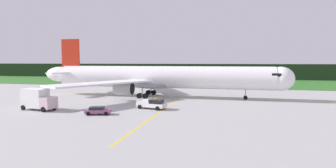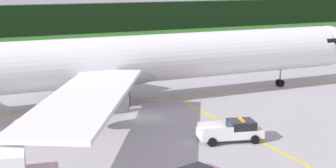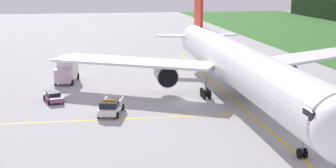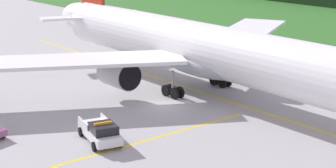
{
  "view_description": "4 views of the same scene",
  "coord_description": "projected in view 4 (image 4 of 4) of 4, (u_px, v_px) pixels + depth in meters",
  "views": [
    {
      "loc": [
        17.53,
        -55.94,
        8.6
      ],
      "look_at": [
        4.07,
        4.15,
        3.33
      ],
      "focal_mm": 28.36,
      "sensor_mm": 36.0,
      "label": 1
    },
    {
      "loc": [
        -17.6,
        -44.16,
        13.58
      ],
      "look_at": [
        3.04,
        -0.28,
        3.15
      ],
      "focal_mm": 52.9,
      "sensor_mm": 36.0,
      "label": 2
    },
    {
      "loc": [
        61.19,
        -13.09,
        15.76
      ],
      "look_at": [
        4.54,
        -3.49,
        3.4
      ],
      "focal_mm": 53.96,
      "sensor_mm": 36.0,
      "label": 3
    },
    {
      "loc": [
        40.59,
        -33.07,
        16.45
      ],
      "look_at": [
        1.89,
        -1.05,
        2.77
      ],
      "focal_mm": 59.75,
      "sensor_mm": 36.0,
      "label": 4
    }
  ],
  "objects": [
    {
      "name": "ops_pickup_truck",
      "position": [
        100.0,
        132.0,
        45.04
      ],
      "size": [
        5.76,
        3.41,
        1.94
      ],
      "color": "white",
      "rests_on": "ground"
    },
    {
      "name": "taxiway_centerline_main",
      "position": [
        221.0,
        99.0,
        57.05
      ],
      "size": [
        82.93,
        1.65,
        0.01
      ],
      "primitive_type": "cube",
      "rotation": [
        0.0,
        0.0,
        -0.02
      ],
      "color": "yellow",
      "rests_on": "ground"
    },
    {
      "name": "airliner",
      "position": [
        217.0,
        53.0,
        56.39
      ],
      "size": [
        61.59,
        47.53,
        14.35
      ],
      "color": "white",
      "rests_on": "ground"
    },
    {
      "name": "ground",
      "position": [
        164.0,
        106.0,
        54.84
      ],
      "size": [
        320.0,
        320.0,
        0.0
      ],
      "primitive_type": "plane",
      "color": "#A4A1A2"
    },
    {
      "name": "taxiway_centerline_spur",
      "position": [
        71.0,
        162.0,
        41.36
      ],
      "size": [
        0.88,
        35.92,
        0.01
      ],
      "primitive_type": "cube",
      "rotation": [
        0.0,
        0.0,
        1.55
      ],
      "color": "yellow",
      "rests_on": "ground"
    }
  ]
}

